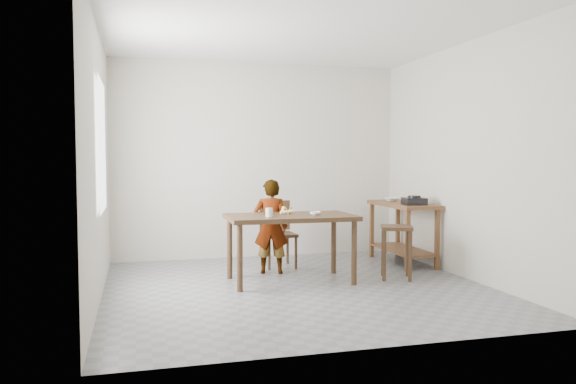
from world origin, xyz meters
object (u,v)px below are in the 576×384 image
object	(u,v)px
prep_counter	(402,233)
stool	(396,252)
dining_chair	(279,234)
child	(271,226)
dining_table	(290,248)

from	to	relation	value
prep_counter	stool	bearing A→B (deg)	-120.35
dining_chair	stool	bearing A→B (deg)	-44.76
child	dining_chair	bearing A→B (deg)	-102.91
dining_table	child	world-z (taller)	child
dining_chair	prep_counter	bearing A→B (deg)	-8.11
child	dining_chair	distance (m)	0.42
prep_counter	child	size ratio (longest dim) A/B	1.06
stool	prep_counter	bearing A→B (deg)	59.65
dining_table	dining_chair	size ratio (longest dim) A/B	1.68
dining_table	prep_counter	world-z (taller)	prep_counter
child	stool	size ratio (longest dim) A/B	1.85
child	dining_chair	world-z (taller)	child
dining_chair	stool	distance (m)	1.53
prep_counter	child	bearing A→B (deg)	-174.14
dining_table	child	size ratio (longest dim) A/B	1.24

